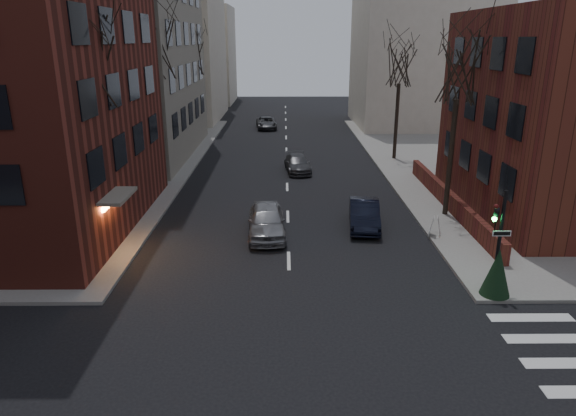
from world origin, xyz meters
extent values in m
cube|color=#5D271B|center=(9.30, 19.00, 0.65)|extent=(0.35, 16.00, 1.00)
cube|color=beige|center=(-15.00, 55.00, 9.00)|extent=(14.00, 16.00, 18.00)
cube|color=beige|center=(15.00, 50.00, 8.00)|extent=(14.00, 14.00, 16.00)
cube|color=beige|center=(-13.00, 72.00, 7.00)|extent=(10.00, 12.00, 14.00)
cylinder|color=black|center=(8.00, 9.00, 2.15)|extent=(0.14, 0.14, 4.00)
cylinder|color=black|center=(8.00, 9.00, 0.25)|extent=(0.44, 0.44, 0.20)
imported|color=black|center=(7.75, 9.00, 3.00)|extent=(0.16, 0.20, 1.00)
sphere|color=#19FF4C|center=(7.68, 8.95, 3.05)|extent=(0.18, 0.18, 0.18)
cube|color=white|center=(8.00, 8.88, 2.50)|extent=(0.70, 0.03, 0.22)
cylinder|color=#2D231C|center=(-8.80, 14.00, 3.47)|extent=(0.28, 0.28, 6.65)
cylinder|color=#2D231C|center=(-8.80, 26.00, 3.65)|extent=(0.28, 0.28, 7.00)
cylinder|color=#2D231C|center=(-8.80, 40.00, 3.30)|extent=(0.28, 0.28, 6.30)
cylinder|color=#2D231C|center=(8.80, 18.00, 3.30)|extent=(0.28, 0.28, 6.30)
cylinder|color=#2D231C|center=(8.80, 32.00, 3.12)|extent=(0.28, 0.28, 5.95)
cylinder|color=black|center=(-8.20, 22.00, 3.15)|extent=(0.12, 0.12, 6.00)
sphere|color=#FFA54C|center=(-8.20, 22.00, 6.25)|extent=(0.36, 0.36, 0.36)
cylinder|color=black|center=(-8.20, 42.00, 3.15)|extent=(0.12, 0.12, 6.00)
sphere|color=#FFA54C|center=(-8.20, 42.00, 6.25)|extent=(0.36, 0.36, 0.36)
imported|color=black|center=(4.00, 16.30, 0.71)|extent=(1.94, 4.44, 1.42)
imported|color=gray|center=(-1.08, 15.14, 0.78)|extent=(2.08, 4.69, 1.57)
imported|color=#38393D|center=(0.80, 28.13, 0.61)|extent=(2.14, 4.36, 1.22)
imported|color=#3B3C40|center=(-2.14, 47.32, 0.63)|extent=(2.51, 4.70, 1.26)
cube|color=silver|center=(7.30, 14.73, 0.63)|extent=(0.58, 0.69, 0.96)
cone|color=black|center=(7.86, 8.50, 1.08)|extent=(1.20, 1.20, 1.86)
camera|label=1|loc=(-0.19, -9.07, 9.49)|focal=32.00mm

